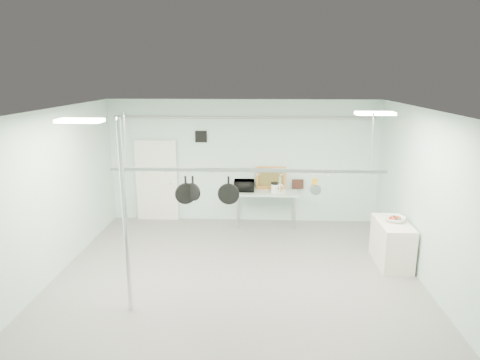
# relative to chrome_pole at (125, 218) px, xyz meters

# --- Properties ---
(floor) EXTENTS (8.00, 8.00, 0.00)m
(floor) POSITION_rel_chrome_pole_xyz_m (1.70, 0.60, -1.60)
(floor) COLOR gray
(floor) RESTS_ON ground
(ceiling) EXTENTS (7.00, 8.00, 0.02)m
(ceiling) POSITION_rel_chrome_pole_xyz_m (1.70, 0.60, 1.59)
(ceiling) COLOR silver
(ceiling) RESTS_ON back_wall
(back_wall) EXTENTS (7.00, 0.02, 3.20)m
(back_wall) POSITION_rel_chrome_pole_xyz_m (1.70, 4.59, 0.00)
(back_wall) COLOR #B2D6C4
(back_wall) RESTS_ON floor
(right_wall) EXTENTS (0.02, 8.00, 3.20)m
(right_wall) POSITION_rel_chrome_pole_xyz_m (5.19, 0.60, 0.00)
(right_wall) COLOR #B2D6C4
(right_wall) RESTS_ON floor
(door) EXTENTS (1.10, 0.10, 2.20)m
(door) POSITION_rel_chrome_pole_xyz_m (-0.60, 4.54, -0.55)
(door) COLOR silver
(door) RESTS_ON floor
(wall_vent) EXTENTS (0.30, 0.04, 0.30)m
(wall_vent) POSITION_rel_chrome_pole_xyz_m (0.60, 4.57, 0.65)
(wall_vent) COLOR black
(wall_vent) RESTS_ON back_wall
(conduit_pipe) EXTENTS (6.60, 0.07, 0.07)m
(conduit_pipe) POSITION_rel_chrome_pole_xyz_m (1.70, 4.50, 1.15)
(conduit_pipe) COLOR gray
(conduit_pipe) RESTS_ON back_wall
(chrome_pole) EXTENTS (0.08, 0.08, 3.20)m
(chrome_pole) POSITION_rel_chrome_pole_xyz_m (0.00, 0.00, 0.00)
(chrome_pole) COLOR silver
(chrome_pole) RESTS_ON floor
(prep_table) EXTENTS (1.60, 0.70, 0.91)m
(prep_table) POSITION_rel_chrome_pole_xyz_m (2.30, 4.20, -0.77)
(prep_table) COLOR #AAC8BB
(prep_table) RESTS_ON floor
(side_cabinet) EXTENTS (0.60, 1.20, 0.90)m
(side_cabinet) POSITION_rel_chrome_pole_xyz_m (4.85, 2.00, -1.15)
(side_cabinet) COLOR silver
(side_cabinet) RESTS_ON floor
(pot_rack) EXTENTS (4.80, 0.06, 1.00)m
(pot_rack) POSITION_rel_chrome_pole_xyz_m (1.90, 0.90, 0.63)
(pot_rack) COLOR #B7B7BC
(pot_rack) RESTS_ON ceiling
(light_panel_left) EXTENTS (0.65, 0.30, 0.05)m
(light_panel_left) POSITION_rel_chrome_pole_xyz_m (-0.50, -0.20, 1.56)
(light_panel_left) COLOR white
(light_panel_left) RESTS_ON ceiling
(light_panel_right) EXTENTS (0.65, 0.30, 0.05)m
(light_panel_right) POSITION_rel_chrome_pole_xyz_m (4.10, 1.20, 1.56)
(light_panel_right) COLOR white
(light_panel_right) RESTS_ON ceiling
(microwave) EXTENTS (0.52, 0.35, 0.29)m
(microwave) POSITION_rel_chrome_pole_xyz_m (1.73, 4.22, -0.55)
(microwave) COLOR black
(microwave) RESTS_ON prep_table
(coffee_canister) EXTENTS (0.22, 0.22, 0.23)m
(coffee_canister) POSITION_rel_chrome_pole_xyz_m (2.51, 4.08, -0.58)
(coffee_canister) COLOR silver
(coffee_canister) RESTS_ON prep_table
(painting_large) EXTENTS (0.78, 0.13, 0.58)m
(painting_large) POSITION_rel_chrome_pole_xyz_m (2.42, 4.50, -0.41)
(painting_large) COLOR orange
(painting_large) RESTS_ON prep_table
(painting_small) EXTENTS (0.31, 0.11, 0.25)m
(painting_small) POSITION_rel_chrome_pole_xyz_m (3.12, 4.50, -0.57)
(painting_small) COLOR black
(painting_small) RESTS_ON prep_table
(fruit_bowl) EXTENTS (0.51, 0.51, 0.10)m
(fruit_bowl) POSITION_rel_chrome_pole_xyz_m (4.89, 2.05, -0.65)
(fruit_bowl) COLOR white
(fruit_bowl) RESTS_ON side_cabinet
(skillet_left) EXTENTS (0.38, 0.20, 0.52)m
(skillet_left) POSITION_rel_chrome_pole_xyz_m (0.82, 0.90, 0.22)
(skillet_left) COLOR black
(skillet_left) RESTS_ON pot_rack
(skillet_mid) EXTENTS (0.31, 0.21, 0.45)m
(skillet_mid) POSITION_rel_chrome_pole_xyz_m (0.95, 0.90, 0.26)
(skillet_mid) COLOR black
(skillet_mid) RESTS_ON pot_rack
(skillet_right) EXTENTS (0.38, 0.07, 0.52)m
(skillet_right) POSITION_rel_chrome_pole_xyz_m (1.58, 0.90, 0.23)
(skillet_right) COLOR black
(skillet_right) RESTS_ON pot_rack
(whisk) EXTENTS (0.19, 0.19, 0.36)m
(whisk) POSITION_rel_chrome_pole_xyz_m (2.48, 0.90, 0.31)
(whisk) COLOR #ABAAAF
(whisk) RESTS_ON pot_rack
(grater) EXTENTS (0.10, 0.05, 0.24)m
(grater) POSITION_rel_chrome_pole_xyz_m (3.08, 0.90, 0.37)
(grater) COLOR gold
(grater) RESTS_ON pot_rack
(saucepan) EXTENTS (0.20, 0.13, 0.33)m
(saucepan) POSITION_rel_chrome_pole_xyz_m (3.10, 0.90, 0.32)
(saucepan) COLOR silver
(saucepan) RESTS_ON pot_rack
(fruit_cluster) EXTENTS (0.24, 0.24, 0.09)m
(fruit_cluster) POSITION_rel_chrome_pole_xyz_m (4.89, 2.05, -0.61)
(fruit_cluster) COLOR #AC120F
(fruit_cluster) RESTS_ON fruit_bowl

